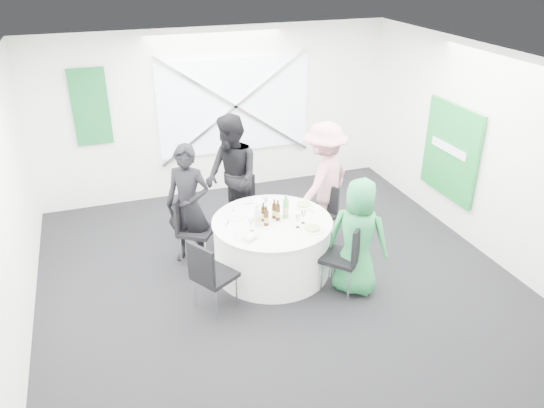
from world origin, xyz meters
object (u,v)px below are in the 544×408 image
object	(u,v)px
clear_water_bottle	(257,217)
person_woman_green	(358,237)
person_man_back_left	(188,205)
person_man_back	(232,177)
chair_front_right	(349,252)
green_water_bottle	(286,209)
chair_front_left	(209,272)
person_woman_pink	(324,181)
chair_back	(245,201)
chair_back_left	(190,224)
banquet_table	(272,246)
chair_back_right	(323,210)

from	to	relation	value
clear_water_bottle	person_woman_green	bearing A→B (deg)	-33.03
person_man_back_left	person_man_back	bearing A→B (deg)	68.73
chair_front_right	green_water_bottle	world-z (taller)	green_water_bottle
chair_front_left	green_water_bottle	size ratio (longest dim) A/B	2.96
person_woman_pink	clear_water_bottle	bearing A→B (deg)	-2.91
chair_back	green_water_bottle	xyz separation A→B (m)	(0.22, -1.11, 0.38)
chair_back	person_woman_green	bearing A→B (deg)	-66.44
green_water_bottle	chair_back_left	bearing A→B (deg)	152.41
person_man_back	person_woman_pink	world-z (taller)	person_man_back
banquet_table	person_woman_pink	distance (m)	1.36
person_man_back	chair_back_left	bearing A→B (deg)	-64.43
banquet_table	person_man_back_left	bearing A→B (deg)	146.75
chair_back	person_woman_pink	size ratio (longest dim) A/B	0.50
chair_front_right	banquet_table	bearing A→B (deg)	-90.00
person_man_back	chair_back	bearing A→B (deg)	70.56
person_man_back	person_woman_green	size ratio (longest dim) A/B	1.21
chair_back	green_water_bottle	world-z (taller)	green_water_bottle
chair_back_left	person_man_back_left	size ratio (longest dim) A/B	0.57
chair_back	chair_front_left	xyz separation A→B (m)	(-0.95, -1.73, 0.05)
person_woman_green	green_water_bottle	size ratio (longest dim) A/B	4.71
chair_front_left	person_woman_green	xyz separation A→B (m)	(1.83, -0.15, 0.20)
chair_front_left	person_man_back	xyz separation A→B (m)	(0.76, 1.76, 0.36)
person_man_back_left	chair_back_left	bearing A→B (deg)	-10.17
green_water_bottle	chair_front_left	bearing A→B (deg)	-152.20
chair_back_right	chair_back_left	bearing A→B (deg)	-121.46
chair_front_left	person_woman_green	bearing A→B (deg)	-126.14
chair_front_left	person_man_back_left	bearing A→B (deg)	-32.20
banquet_table	chair_back	world-z (taller)	chair_back
banquet_table	chair_front_left	world-z (taller)	chair_front_left
banquet_table	person_man_back	distance (m)	1.30
chair_front_left	chair_front_right	bearing A→B (deg)	-127.02
chair_back	chair_front_left	distance (m)	1.97
banquet_table	green_water_bottle	size ratio (longest dim) A/B	4.83
person_woman_green	chair_front_left	bearing A→B (deg)	36.68
person_man_back_left	green_water_bottle	bearing A→B (deg)	5.57
chair_front_left	person_woman_pink	world-z (taller)	person_woman_pink
chair_back_right	green_water_bottle	bearing A→B (deg)	-85.39
banquet_table	chair_front_right	bearing A→B (deg)	-46.48
person_man_back	person_woman_pink	size ratio (longest dim) A/B	1.05
chair_front_left	person_man_back_left	world-z (taller)	person_man_back_left
chair_front_left	person_woman_green	size ratio (longest dim) A/B	0.63
green_water_bottle	clear_water_bottle	world-z (taller)	green_water_bottle
person_man_back_left	person_woman_green	world-z (taller)	person_man_back_left
chair_back_left	clear_water_bottle	xyz separation A→B (m)	(0.74, -0.68, 0.31)
banquet_table	person_woman_pink	bearing A→B (deg)	34.34
chair_front_left	person_man_back	world-z (taller)	person_man_back
chair_back_right	chair_front_left	bearing A→B (deg)	-88.38
person_woman_pink	chair_back	bearing A→B (deg)	-55.64
chair_back_left	person_woman_green	xyz separation A→B (m)	(1.80, -1.37, 0.20)
person_woman_pink	person_woman_green	size ratio (longest dim) A/B	1.15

